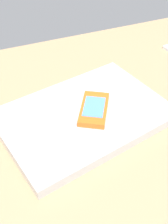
% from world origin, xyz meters
% --- Properties ---
extents(desk_surface, '(1.20, 0.80, 0.03)m').
position_xyz_m(desk_surface, '(0.00, 0.00, 0.01)').
color(desk_surface, tan).
rests_on(desk_surface, ground).
extents(laptop_closed, '(0.36, 0.28, 0.02)m').
position_xyz_m(laptop_closed, '(0.07, 0.06, 0.04)').
color(laptop_closed, '#B7BABC').
rests_on(laptop_closed, desk_surface).
extents(cell_phone_on_laptop, '(0.09, 0.11, 0.01)m').
position_xyz_m(cell_phone_on_laptop, '(0.09, 0.05, 0.06)').
color(cell_phone_on_laptop, orange).
rests_on(cell_phone_on_laptop, laptop_closed).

